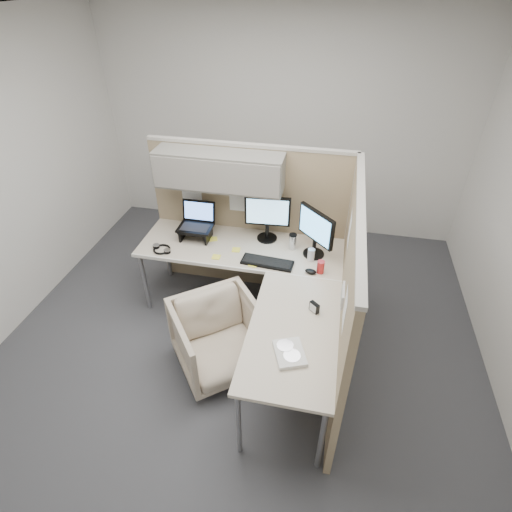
% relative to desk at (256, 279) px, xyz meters
% --- Properties ---
extents(ground, '(4.50, 4.50, 0.00)m').
position_rel_desk_xyz_m(ground, '(-0.12, -0.13, -0.69)').
color(ground, '#3B3C41').
rests_on(ground, ground).
extents(partition_back, '(2.00, 0.36, 1.63)m').
position_rel_desk_xyz_m(partition_back, '(-0.34, 0.70, 0.41)').
color(partition_back, '#9B8665').
rests_on(partition_back, ground).
extents(partition_right, '(0.07, 2.03, 1.63)m').
position_rel_desk_xyz_m(partition_right, '(0.78, -0.19, 0.13)').
color(partition_right, '#9B8665').
rests_on(partition_right, ground).
extents(desk, '(2.00, 1.98, 0.73)m').
position_rel_desk_xyz_m(desk, '(0.00, 0.00, 0.00)').
color(desk, beige).
rests_on(desk, ground).
extents(office_chair, '(0.97, 0.96, 0.73)m').
position_rel_desk_xyz_m(office_chair, '(-0.23, -0.43, -0.32)').
color(office_chair, beige).
rests_on(office_chair, ground).
extents(monitor_left, '(0.44, 0.20, 0.47)m').
position_rel_desk_xyz_m(monitor_left, '(-0.01, 0.60, 0.32)').
color(monitor_left, black).
rests_on(monitor_left, desk).
extents(monitor_right, '(0.34, 0.34, 0.47)m').
position_rel_desk_xyz_m(monitor_right, '(0.47, 0.42, 0.32)').
color(monitor_right, black).
rests_on(monitor_right, desk).
extents(laptop_station, '(0.33, 0.29, 0.35)m').
position_rel_desk_xyz_m(laptop_station, '(-0.71, 0.49, 0.18)').
color(laptop_station, black).
rests_on(laptop_station, desk).
extents(keyboard, '(0.49, 0.19, 0.02)m').
position_rel_desk_xyz_m(keyboard, '(0.07, 0.19, 0.05)').
color(keyboard, black).
rests_on(keyboard, desk).
extents(mouse, '(0.11, 0.09, 0.04)m').
position_rel_desk_xyz_m(mouse, '(0.47, 0.13, 0.06)').
color(mouse, black).
rests_on(mouse, desk).
extents(travel_mug, '(0.08, 0.08, 0.16)m').
position_rel_desk_xyz_m(travel_mug, '(0.26, 0.48, 0.12)').
color(travel_mug, silver).
rests_on(travel_mug, desk).
extents(soda_can_green, '(0.07, 0.07, 0.12)m').
position_rel_desk_xyz_m(soda_can_green, '(0.55, 0.16, 0.10)').
color(soda_can_green, '#B21E1E').
rests_on(soda_can_green, desk).
extents(soda_can_silver, '(0.07, 0.07, 0.12)m').
position_rel_desk_xyz_m(soda_can_silver, '(0.45, 0.33, 0.10)').
color(soda_can_silver, silver).
rests_on(soda_can_silver, desk).
extents(sticky_note_d, '(0.08, 0.08, 0.01)m').
position_rel_desk_xyz_m(sticky_note_d, '(-0.27, 0.34, 0.05)').
color(sticky_note_d, '#FCF242').
rests_on(sticky_note_d, desk).
extents(sticky_note_c, '(0.10, 0.10, 0.01)m').
position_rel_desk_xyz_m(sticky_note_c, '(-0.53, 0.48, 0.05)').
color(sticky_note_c, '#FCF242').
rests_on(sticky_note_c, desk).
extents(sticky_note_a, '(0.08, 0.08, 0.01)m').
position_rel_desk_xyz_m(sticky_note_a, '(-0.42, 0.19, 0.05)').
color(sticky_note_a, '#FCF242').
rests_on(sticky_note_a, desk).
extents(sticky_note_b, '(0.08, 0.08, 0.01)m').
position_rel_desk_xyz_m(sticky_note_b, '(-0.06, 0.14, 0.05)').
color(sticky_note_b, '#FCF242').
rests_on(sticky_note_b, desk).
extents(headphones, '(0.22, 0.22, 0.03)m').
position_rel_desk_xyz_m(headphones, '(-0.96, 0.19, 0.06)').
color(headphones, black).
rests_on(headphones, desk).
extents(paper_stack, '(0.28, 0.31, 0.03)m').
position_rel_desk_xyz_m(paper_stack, '(0.42, -0.82, 0.06)').
color(paper_stack, white).
rests_on(paper_stack, desk).
extents(desk_clock, '(0.09, 0.08, 0.08)m').
position_rel_desk_xyz_m(desk_clock, '(0.54, -0.35, 0.09)').
color(desk_clock, black).
rests_on(desk_clock, desk).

